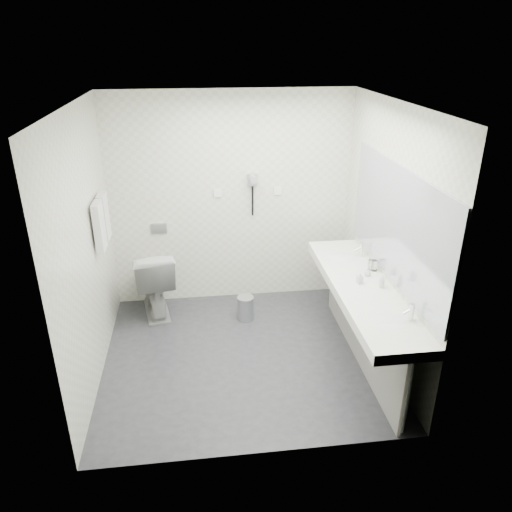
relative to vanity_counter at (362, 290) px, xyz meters
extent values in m
plane|color=#2D2D32|center=(-1.12, 0.20, -0.80)|extent=(2.80, 2.80, 0.00)
plane|color=white|center=(-1.12, 0.20, 1.70)|extent=(2.80, 2.80, 0.00)
plane|color=silver|center=(-1.12, 1.50, 0.45)|extent=(2.80, 0.00, 2.80)
plane|color=silver|center=(-1.12, -1.10, 0.45)|extent=(2.80, 0.00, 2.80)
plane|color=silver|center=(-2.52, 0.20, 0.45)|extent=(0.00, 2.60, 2.60)
plane|color=silver|center=(0.27, 0.20, 0.45)|extent=(0.00, 2.60, 2.60)
cube|color=white|center=(0.00, 0.00, 0.00)|extent=(0.55, 2.20, 0.10)
cube|color=gray|center=(0.02, 0.00, -0.42)|extent=(0.03, 2.15, 0.75)
cylinder|color=silver|center=(0.05, -1.04, -0.42)|extent=(0.06, 0.06, 0.75)
cylinder|color=silver|center=(0.05, 1.04, -0.42)|extent=(0.06, 0.06, 0.75)
cube|color=#B2BCC6|center=(0.26, 0.00, 0.65)|extent=(0.02, 2.20, 1.05)
ellipsoid|color=white|center=(0.00, -0.65, 0.04)|extent=(0.40, 0.31, 0.05)
ellipsoid|color=white|center=(0.00, 0.65, 0.04)|extent=(0.40, 0.31, 0.05)
cylinder|color=silver|center=(0.19, -0.65, 0.12)|extent=(0.04, 0.04, 0.15)
cylinder|color=silver|center=(0.19, 0.65, 0.12)|extent=(0.04, 0.04, 0.15)
imported|color=beige|center=(-0.02, 0.04, 0.11)|extent=(0.06, 0.06, 0.11)
imported|color=beige|center=(0.11, 0.19, 0.09)|extent=(0.09, 0.09, 0.08)
imported|color=beige|center=(0.16, -0.07, 0.12)|extent=(0.07, 0.07, 0.13)
cylinder|color=silver|center=(0.21, 0.29, 0.11)|extent=(0.06, 0.06, 0.11)
cylinder|color=silver|center=(0.19, 0.31, 0.10)|extent=(0.06, 0.06, 0.11)
imported|color=white|center=(-2.07, 1.22, -0.39)|extent=(0.59, 0.87, 0.81)
cube|color=#B2B5BA|center=(-1.98, 1.49, 0.15)|extent=(0.18, 0.02, 0.12)
cylinder|color=#B2B5BA|center=(-1.03, 0.91, -0.67)|extent=(0.22, 0.22, 0.27)
cylinder|color=#B2B5BA|center=(-1.03, 0.91, -0.52)|extent=(0.19, 0.19, 0.02)
cylinder|color=silver|center=(-2.47, 0.75, 0.75)|extent=(0.02, 0.62, 0.02)
cube|color=silver|center=(-2.46, 0.61, 0.53)|extent=(0.07, 0.24, 0.48)
cube|color=silver|center=(-2.46, 0.89, 0.53)|extent=(0.07, 0.24, 0.48)
cube|color=#98999D|center=(-0.88, 1.47, 0.70)|extent=(0.10, 0.04, 0.14)
cylinder|color=#98999D|center=(-0.88, 1.40, 0.73)|extent=(0.08, 0.14, 0.08)
cylinder|color=black|center=(-0.88, 1.46, 0.45)|extent=(0.02, 0.02, 0.35)
cube|color=white|center=(-1.27, 1.49, 0.55)|extent=(0.09, 0.02, 0.09)
cube|color=white|center=(-0.57, 1.49, 0.55)|extent=(0.09, 0.02, 0.09)
camera|label=1|loc=(-1.52, -3.95, 2.22)|focal=34.37mm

